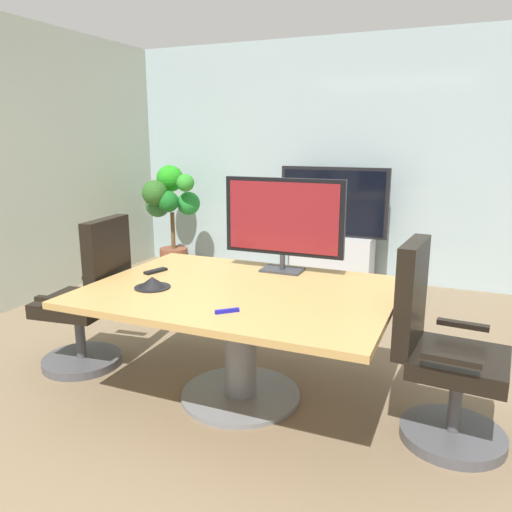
{
  "coord_description": "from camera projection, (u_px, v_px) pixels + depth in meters",
  "views": [
    {
      "loc": [
        1.29,
        -2.41,
        1.62
      ],
      "look_at": [
        0.05,
        0.5,
        0.87
      ],
      "focal_mm": 35.27,
      "sensor_mm": 36.0,
      "label": 1
    }
  ],
  "objects": [
    {
      "name": "wall_back_glass_partition",
      "position": [
        351.0,
        161.0,
        5.72
      ],
      "size": [
        5.48,
        0.1,
        2.71
      ],
      "primitive_type": "cube",
      "color": "#9EB2B7",
      "rests_on": "ground"
    },
    {
      "name": "potted_plant",
      "position": [
        170.0,
        208.0,
        6.07
      ],
      "size": [
        0.68,
        0.68,
        1.29
      ],
      "color": "brown",
      "rests_on": "ground"
    },
    {
      "name": "conference_table",
      "position": [
        240.0,
        316.0,
        3.1
      ],
      "size": [
        1.82,
        1.34,
        0.72
      ],
      "color": "#B2894C",
      "rests_on": "ground"
    },
    {
      "name": "office_chair_left",
      "position": [
        89.0,
        306.0,
        3.55
      ],
      "size": [
        0.62,
        0.6,
        1.09
      ],
      "rotation": [
        0.0,
        0.0,
        -1.45
      ],
      "color": "#4C4C51",
      "rests_on": "ground"
    },
    {
      "name": "remote_control",
      "position": [
        156.0,
        271.0,
        3.42
      ],
      "size": [
        0.1,
        0.18,
        0.02
      ],
      "primitive_type": "cube",
      "rotation": [
        0.0,
        0.0,
        -0.29
      ],
      "color": "black",
      "rests_on": "conference_table"
    },
    {
      "name": "conference_phone",
      "position": [
        152.0,
        283.0,
        3.06
      ],
      "size": [
        0.22,
        0.22,
        0.07
      ],
      "color": "black",
      "rests_on": "conference_table"
    },
    {
      "name": "whiteboard_marker",
      "position": [
        227.0,
        311.0,
        2.63
      ],
      "size": [
        0.11,
        0.1,
        0.02
      ],
      "primitive_type": "cube",
      "rotation": [
        0.0,
        0.0,
        0.75
      ],
      "color": "#1919A5",
      "rests_on": "conference_table"
    },
    {
      "name": "office_chair_right",
      "position": [
        440.0,
        360.0,
        2.7
      ],
      "size": [
        0.61,
        0.59,
        1.09
      ],
      "rotation": [
        0.0,
        0.0,
        1.49
      ],
      "color": "#4C4C51",
      "rests_on": "ground"
    },
    {
      "name": "tv_monitor",
      "position": [
        283.0,
        219.0,
        3.38
      ],
      "size": [
        0.84,
        0.18,
        0.64
      ],
      "color": "#333338",
      "rests_on": "conference_table"
    },
    {
      "name": "wall_display_unit",
      "position": [
        332.0,
        245.0,
        5.65
      ],
      "size": [
        1.2,
        0.36,
        1.31
      ],
      "color": "#B7BABC",
      "rests_on": "ground"
    },
    {
      "name": "ground_plane",
      "position": [
        216.0,
        414.0,
        3.02
      ],
      "size": [
        7.73,
        7.73,
        0.0
      ],
      "primitive_type": "plane",
      "color": "#7A664C"
    }
  ]
}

